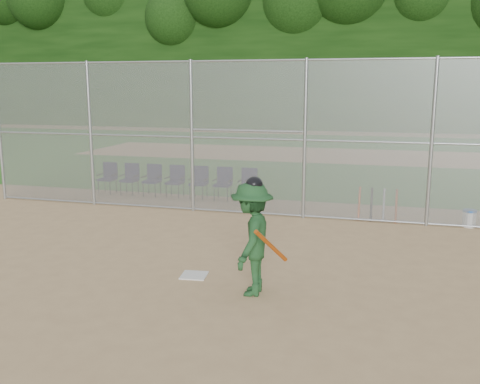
% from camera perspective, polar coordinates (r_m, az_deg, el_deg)
% --- Properties ---
extents(ground, '(100.00, 100.00, 0.00)m').
position_cam_1_polar(ground, '(9.40, -4.06, -9.47)').
color(ground, tan).
rests_on(ground, ground).
extents(grass_strip, '(100.00, 100.00, 0.00)m').
position_cam_1_polar(grass_strip, '(26.66, 8.80, 3.94)').
color(grass_strip, '#29681F').
rests_on(grass_strip, ground).
extents(dirt_patch_far, '(24.00, 24.00, 0.00)m').
position_cam_1_polar(dirt_patch_far, '(26.66, 8.80, 3.94)').
color(dirt_patch_far, tan).
rests_on(dirt_patch_far, ground).
extents(backstop_fence, '(16.09, 0.09, 4.00)m').
position_cam_1_polar(backstop_fence, '(13.67, 2.77, 5.96)').
color(backstop_fence, gray).
rests_on(backstop_fence, ground).
extents(treeline, '(81.00, 60.00, 11.00)m').
position_cam_1_polar(treeline, '(28.53, 9.62, 15.44)').
color(treeline, black).
rests_on(treeline, ground).
extents(home_plate, '(0.50, 0.50, 0.02)m').
position_cam_1_polar(home_plate, '(9.66, -4.92, -8.84)').
color(home_plate, silver).
rests_on(home_plate, ground).
extents(batter_at_plate, '(0.97, 1.30, 1.93)m').
position_cam_1_polar(batter_at_plate, '(8.57, 1.27, -4.92)').
color(batter_at_plate, '#1C4622').
rests_on(batter_at_plate, ground).
extents(water_cooler, '(0.33, 0.33, 0.42)m').
position_cam_1_polar(water_cooler, '(13.95, 23.25, -2.58)').
color(water_cooler, white).
rests_on(water_cooler, ground).
extents(spare_bats, '(0.96, 0.40, 0.83)m').
position_cam_1_polar(spare_bats, '(13.80, 14.46, -1.33)').
color(spare_bats, '#D84C14').
rests_on(spare_bats, ground).
extents(chair_0, '(0.54, 0.52, 0.96)m').
position_cam_1_polar(chair_0, '(17.28, -13.99, 1.42)').
color(chair_0, '#0F113A').
rests_on(chair_0, ground).
extents(chair_1, '(0.54, 0.52, 0.96)m').
position_cam_1_polar(chair_1, '(16.93, -11.75, 1.32)').
color(chair_1, '#0F113A').
rests_on(chair_1, ground).
extents(chair_2, '(0.54, 0.52, 0.96)m').
position_cam_1_polar(chair_2, '(16.60, -9.41, 1.21)').
color(chair_2, '#0F113A').
rests_on(chair_2, ground).
extents(chair_3, '(0.54, 0.52, 0.96)m').
position_cam_1_polar(chair_3, '(16.30, -6.98, 1.10)').
color(chair_3, '#0F113A').
rests_on(chair_3, ground).
extents(chair_4, '(0.54, 0.52, 0.96)m').
position_cam_1_polar(chair_4, '(16.03, -4.46, 0.98)').
color(chair_4, '#0F113A').
rests_on(chair_4, ground).
extents(chair_5, '(0.54, 0.52, 0.96)m').
position_cam_1_polar(chair_5, '(15.80, -1.87, 0.85)').
color(chair_5, '#0F113A').
rests_on(chair_5, ground).
extents(chair_6, '(0.54, 0.52, 0.96)m').
position_cam_1_polar(chair_6, '(15.59, 0.80, 0.72)').
color(chair_6, '#0F113A').
rests_on(chair_6, ground).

